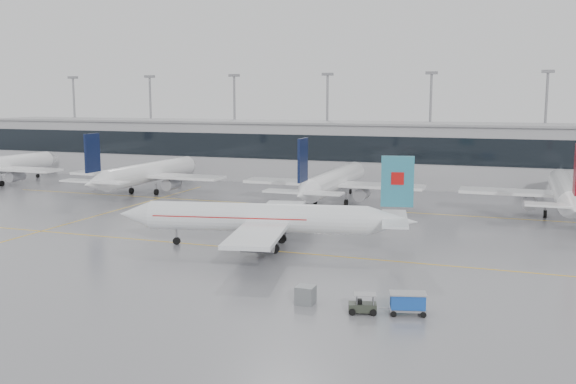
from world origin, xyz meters
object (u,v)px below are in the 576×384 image
(baggage_tug, at_px, (363,306))
(baggage_cart, at_px, (408,302))
(gse_unit, at_px, (306,295))
(air_canada_jet, at_px, (268,219))

(baggage_tug, bearing_deg, baggage_cart, -0.00)
(baggage_tug, distance_m, gse_unit, 5.15)
(baggage_tug, xyz_separation_m, gse_unit, (-5.09, 0.75, 0.19))
(gse_unit, bearing_deg, baggage_tug, -7.35)
(air_canada_jet, bearing_deg, gse_unit, 109.02)
(baggage_tug, relative_size, gse_unit, 2.24)
(baggage_cart, bearing_deg, baggage_tug, 180.00)
(baggage_cart, xyz_separation_m, gse_unit, (-8.57, -0.19, -0.29))
(baggage_tug, distance_m, baggage_cart, 3.63)
(air_canada_jet, height_order, baggage_tug, air_canada_jet)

